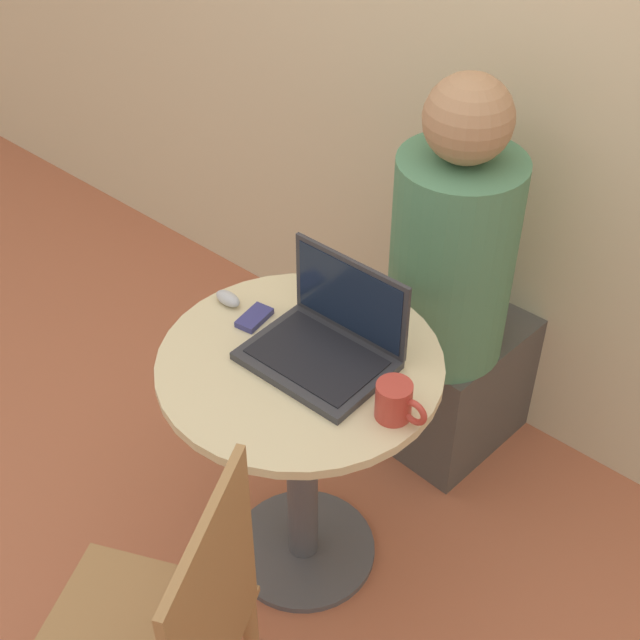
% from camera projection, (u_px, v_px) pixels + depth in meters
% --- Properties ---
extents(ground_plane, '(12.00, 12.00, 0.00)m').
position_uv_depth(ground_plane, '(304.00, 550.00, 2.52)').
color(ground_plane, '#B26042').
extents(back_wall, '(7.00, 0.05, 2.60)m').
position_uv_depth(back_wall, '(531.00, 10.00, 2.19)').
color(back_wall, beige).
rests_on(back_wall, ground_plane).
extents(round_table, '(0.67, 0.67, 0.73)m').
position_uv_depth(round_table, '(301.00, 426.00, 2.19)').
color(round_table, '#4C4C51').
rests_on(round_table, ground_plane).
extents(laptop, '(0.32, 0.24, 0.23)m').
position_uv_depth(laptop, '(327.00, 340.00, 2.04)').
color(laptop, '#2D2D33').
rests_on(laptop, round_table).
extents(cell_phone, '(0.06, 0.10, 0.02)m').
position_uv_depth(cell_phone, '(254.00, 318.00, 2.16)').
color(cell_phone, navy).
rests_on(cell_phone, round_table).
extents(computer_mouse, '(0.07, 0.04, 0.03)m').
position_uv_depth(computer_mouse, '(228.00, 299.00, 2.20)').
color(computer_mouse, '#B2B2B7').
rests_on(computer_mouse, round_table).
extents(coffee_cup, '(0.13, 0.08, 0.09)m').
position_uv_depth(coffee_cup, '(396.00, 401.00, 1.89)').
color(coffee_cup, '#B2382D').
rests_on(coffee_cup, round_table).
extents(person_seated, '(0.35, 0.52, 1.25)m').
position_uv_depth(person_seated, '(457.00, 310.00, 2.51)').
color(person_seated, '#4C4742').
rests_on(person_seated, ground_plane).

